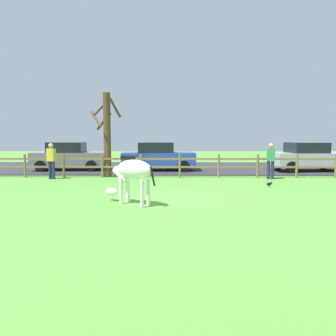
{
  "coord_description": "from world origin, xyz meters",
  "views": [
    {
      "loc": [
        -0.35,
        -10.19,
        2.02
      ],
      "look_at": [
        -0.45,
        1.07,
        0.86
      ],
      "focal_mm": 34.38,
      "sensor_mm": 36.0,
      "label": 1
    }
  ],
  "objects_px": {
    "visitor_left_of_tree": "(271,159)",
    "bare_tree": "(107,132)",
    "zebra": "(132,173)",
    "crow_on_grass": "(269,184)",
    "parked_car_grey": "(69,156)",
    "parked_car_blue": "(158,156)",
    "parked_car_silver": "(308,156)",
    "visitor_right_of_tree": "(51,159)"
  },
  "relations": [
    {
      "from": "crow_on_grass",
      "to": "parked_car_silver",
      "type": "distance_m",
      "value": 6.44
    },
    {
      "from": "parked_car_silver",
      "to": "parked_car_blue",
      "type": "xyz_separation_m",
      "value": [
        -8.22,
        0.23,
        0.0
      ]
    },
    {
      "from": "crow_on_grass",
      "to": "visitor_right_of_tree",
      "type": "height_order",
      "value": "visitor_right_of_tree"
    },
    {
      "from": "bare_tree",
      "to": "zebra",
      "type": "relative_size",
      "value": 2.42
    },
    {
      "from": "zebra",
      "to": "visitor_left_of_tree",
      "type": "distance_m",
      "value": 7.9
    },
    {
      "from": "zebra",
      "to": "parked_car_blue",
      "type": "height_order",
      "value": "parked_car_blue"
    },
    {
      "from": "parked_car_grey",
      "to": "parked_car_blue",
      "type": "bearing_deg",
      "value": -2.13
    },
    {
      "from": "crow_on_grass",
      "to": "zebra",
      "type": "bearing_deg",
      "value": -147.37
    },
    {
      "from": "bare_tree",
      "to": "zebra",
      "type": "height_order",
      "value": "bare_tree"
    },
    {
      "from": "zebra",
      "to": "parked_car_silver",
      "type": "distance_m",
      "value": 12.03
    },
    {
      "from": "visitor_left_of_tree",
      "to": "parked_car_blue",
      "type": "bearing_deg",
      "value": 149.31
    },
    {
      "from": "crow_on_grass",
      "to": "visitor_left_of_tree",
      "type": "height_order",
      "value": "visitor_left_of_tree"
    },
    {
      "from": "parked_car_blue",
      "to": "visitor_left_of_tree",
      "type": "xyz_separation_m",
      "value": [
        5.29,
        -3.14,
        0.06
      ]
    },
    {
      "from": "parked_car_grey",
      "to": "parked_car_blue",
      "type": "relative_size",
      "value": 1.0
    },
    {
      "from": "parked_car_silver",
      "to": "visitor_right_of_tree",
      "type": "xyz_separation_m",
      "value": [
        -12.96,
        -2.99,
        0.06
      ]
    },
    {
      "from": "parked_car_grey",
      "to": "zebra",
      "type": "bearing_deg",
      "value": -62.32
    },
    {
      "from": "visitor_right_of_tree",
      "to": "parked_car_grey",
      "type": "bearing_deg",
      "value": 94.59
    },
    {
      "from": "visitor_left_of_tree",
      "to": "parked_car_grey",
      "type": "bearing_deg",
      "value": 162.12
    },
    {
      "from": "parked_car_silver",
      "to": "crow_on_grass",
      "type": "bearing_deg",
      "value": -125.08
    },
    {
      "from": "parked_car_silver",
      "to": "parked_car_grey",
      "type": "distance_m",
      "value": 13.24
    },
    {
      "from": "parked_car_blue",
      "to": "visitor_left_of_tree",
      "type": "height_order",
      "value": "visitor_left_of_tree"
    },
    {
      "from": "parked_car_blue",
      "to": "visitor_right_of_tree",
      "type": "height_order",
      "value": "visitor_right_of_tree"
    },
    {
      "from": "crow_on_grass",
      "to": "parked_car_grey",
      "type": "bearing_deg",
      "value": 149.4
    },
    {
      "from": "visitor_left_of_tree",
      "to": "bare_tree",
      "type": "bearing_deg",
      "value": 174.91
    },
    {
      "from": "visitor_left_of_tree",
      "to": "visitor_right_of_tree",
      "type": "bearing_deg",
      "value": -179.51
    },
    {
      "from": "crow_on_grass",
      "to": "parked_car_blue",
      "type": "relative_size",
      "value": 0.05
    },
    {
      "from": "crow_on_grass",
      "to": "parked_car_grey",
      "type": "height_order",
      "value": "parked_car_grey"
    },
    {
      "from": "parked_car_blue",
      "to": "visitor_left_of_tree",
      "type": "bearing_deg",
      "value": -30.69
    },
    {
      "from": "parked_car_silver",
      "to": "visitor_left_of_tree",
      "type": "height_order",
      "value": "visitor_left_of_tree"
    },
    {
      "from": "zebra",
      "to": "visitor_right_of_tree",
      "type": "height_order",
      "value": "visitor_right_of_tree"
    },
    {
      "from": "bare_tree",
      "to": "visitor_left_of_tree",
      "type": "height_order",
      "value": "bare_tree"
    },
    {
      "from": "parked_car_silver",
      "to": "parked_car_blue",
      "type": "distance_m",
      "value": 8.22
    },
    {
      "from": "parked_car_grey",
      "to": "parked_car_blue",
      "type": "distance_m",
      "value": 5.02
    },
    {
      "from": "zebra",
      "to": "visitor_left_of_tree",
      "type": "relative_size",
      "value": 1.01
    },
    {
      "from": "zebra",
      "to": "parked_car_silver",
      "type": "height_order",
      "value": "parked_car_silver"
    },
    {
      "from": "parked_car_blue",
      "to": "visitor_right_of_tree",
      "type": "relative_size",
      "value": 2.48
    },
    {
      "from": "parked_car_silver",
      "to": "visitor_right_of_tree",
      "type": "bearing_deg",
      "value": -166.99
    },
    {
      "from": "bare_tree",
      "to": "zebra",
      "type": "distance_m",
      "value": 6.58
    },
    {
      "from": "bare_tree",
      "to": "visitor_left_of_tree",
      "type": "relative_size",
      "value": 2.44
    },
    {
      "from": "zebra",
      "to": "parked_car_grey",
      "type": "height_order",
      "value": "parked_car_grey"
    },
    {
      "from": "parked_car_grey",
      "to": "visitor_right_of_tree",
      "type": "xyz_separation_m",
      "value": [
        0.27,
        -3.41,
        0.06
      ]
    },
    {
      "from": "crow_on_grass",
      "to": "parked_car_blue",
      "type": "bearing_deg",
      "value": 129.71
    }
  ]
}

